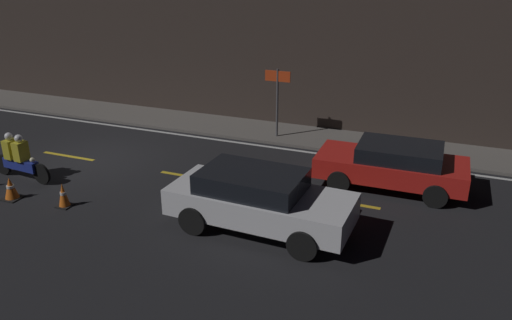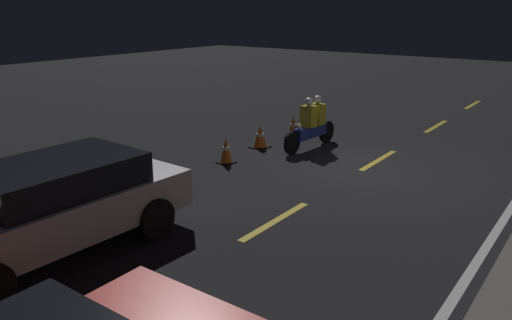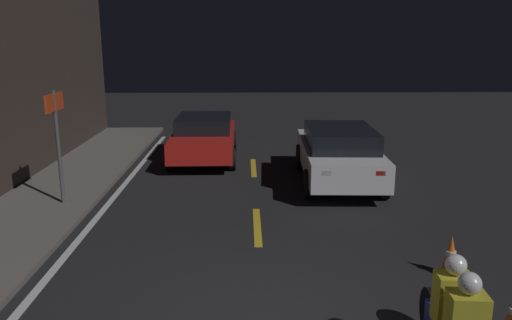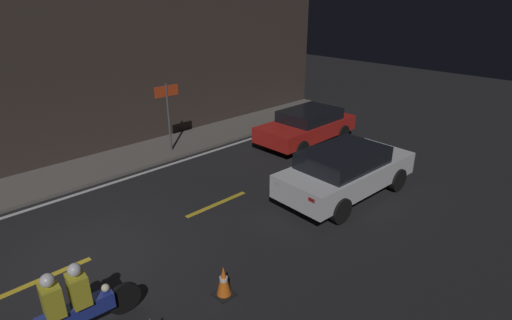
{
  "view_description": "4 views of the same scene",
  "coord_description": "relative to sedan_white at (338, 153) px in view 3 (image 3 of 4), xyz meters",
  "views": [
    {
      "loc": [
        10.24,
        -11.76,
        5.91
      ],
      "look_at": [
        5.6,
        -0.1,
        0.88
      ],
      "focal_mm": 35.0,
      "sensor_mm": 36.0,
      "label": 1
    },
    {
      "loc": [
        10.2,
        4.5,
        3.61
      ],
      "look_at": [
        3.97,
        -0.08,
        1.22
      ],
      "focal_mm": 35.0,
      "sensor_mm": 36.0,
      "label": 2
    },
    {
      "loc": [
        -5.53,
        0.21,
        3.52
      ],
      "look_at": [
        5.2,
        -0.01,
        0.9
      ],
      "focal_mm": 35.0,
      "sensor_mm": 36.0,
      "label": 3
    },
    {
      "loc": [
        -2.36,
        -7.66,
        5.31
      ],
      "look_at": [
        5.15,
        0.17,
        0.78
      ],
      "focal_mm": 28.0,
      "sensor_mm": 36.0,
      "label": 4
    }
  ],
  "objects": [
    {
      "name": "traffic_cone_far",
      "position": [
        -5.06,
        -0.8,
        -0.46
      ],
      "size": [
        0.37,
        0.37,
        0.65
      ],
      "color": "black",
      "rests_on": "ground"
    },
    {
      "name": "lane_dash_d",
      "position": [
        -2.95,
        2.08,
        -0.77
      ],
      "size": [
        2.0,
        0.14,
        0.01
      ],
      "color": "gold",
      "rests_on": "ground"
    },
    {
      "name": "shop_sign",
      "position": [
        -1.73,
        6.2,
        1.01
      ],
      "size": [
        0.9,
        0.08,
        2.4
      ],
      "color": "#4C4C51",
      "rests_on": "raised_curb"
    },
    {
      "name": "sedan_white",
      "position": [
        0.0,
        0.0,
        0.0
      ],
      "size": [
        4.35,
        1.99,
        1.43
      ],
      "rotation": [
        0.0,
        0.0,
        -0.04
      ],
      "color": "silver",
      "rests_on": "ground"
    },
    {
      "name": "lane_dash_e",
      "position": [
        1.55,
        2.08,
        -0.77
      ],
      "size": [
        2.0,
        0.14,
        0.01
      ],
      "color": "gold",
      "rests_on": "ground"
    },
    {
      "name": "taxi_red",
      "position": [
        2.61,
        3.53,
        -0.08
      ],
      "size": [
        4.05,
        1.92,
        1.27
      ],
      "rotation": [
        0.0,
        0.0,
        3.15
      ],
      "color": "red",
      "rests_on": "ground"
    }
  ]
}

